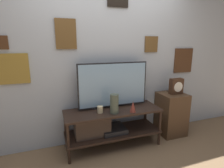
# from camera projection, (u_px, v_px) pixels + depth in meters

# --- Properties ---
(ground_plane) EXTENTS (12.00, 12.00, 0.00)m
(ground_plane) POSITION_uv_depth(u_px,v_px,m) (120.00, 156.00, 2.44)
(ground_plane) COLOR #846647
(wall_back) EXTENTS (6.40, 0.08, 2.70)m
(wall_back) POSITION_uv_depth(u_px,v_px,m) (107.00, 56.00, 2.67)
(wall_back) COLOR #B2BCC6
(wall_back) RESTS_ON ground_plane
(media_console) EXTENTS (1.42, 0.49, 0.58)m
(media_console) POSITION_uv_depth(u_px,v_px,m) (105.00, 124.00, 2.58)
(media_console) COLOR black
(media_console) RESTS_ON ground_plane
(television) EXTENTS (1.07, 0.05, 0.68)m
(television) POSITION_uv_depth(u_px,v_px,m) (113.00, 85.00, 2.60)
(television) COLOR black
(television) RESTS_ON media_console
(vase_tall_ceramic) EXTENTS (0.12, 0.12, 0.27)m
(vase_tall_ceramic) POSITION_uv_depth(u_px,v_px,m) (114.00, 104.00, 2.42)
(vase_tall_ceramic) COLOR #4C5647
(vase_tall_ceramic) RESTS_ON media_console
(vase_slim_bronze) EXTENTS (0.09, 0.09, 0.16)m
(vase_slim_bronze) POSITION_uv_depth(u_px,v_px,m) (133.00, 107.00, 2.47)
(vase_slim_bronze) COLOR brown
(vase_slim_bronze) RESTS_ON media_console
(candle_jar) EXTENTS (0.08, 0.08, 0.10)m
(candle_jar) POSITION_uv_depth(u_px,v_px,m) (100.00, 110.00, 2.45)
(candle_jar) COLOR beige
(candle_jar) RESTS_ON media_console
(side_table) EXTENTS (0.42, 0.42, 0.72)m
(side_table) POSITION_uv_depth(u_px,v_px,m) (171.00, 114.00, 3.00)
(side_table) COLOR #513823
(side_table) RESTS_ON ground_plane
(mantel_clock) EXTENTS (0.22, 0.11, 0.26)m
(mantel_clock) POSITION_uv_depth(u_px,v_px,m) (176.00, 86.00, 2.88)
(mantel_clock) COLOR #422819
(mantel_clock) RESTS_ON side_table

